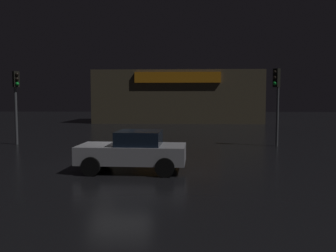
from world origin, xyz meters
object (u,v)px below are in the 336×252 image
Objects in this scene: traffic_signal_main at (16,94)px; car_near at (134,151)px; traffic_signal_opposite at (277,91)px; store_building at (178,97)px.

car_near is at bearing -43.52° from traffic_signal_main.
traffic_signal_opposite reaches higher than traffic_signal_main.
traffic_signal_main is 11.17m from car_near.
car_near is at bearing -92.40° from store_building.
store_building is 4.64× the size of car_near.
traffic_signal_opposite is (5.86, -21.79, 0.21)m from store_building.
store_building reaches higher than traffic_signal_opposite.
store_building reaches higher than traffic_signal_main.
traffic_signal_main is at bearing 136.48° from car_near.
traffic_signal_opposite is at bearing -0.64° from traffic_signal_main.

